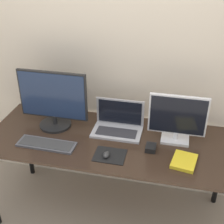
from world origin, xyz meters
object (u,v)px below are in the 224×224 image
(keyboard, at_px, (47,144))
(book, at_px, (184,161))
(monitor_left, at_px, (53,101))
(mouse, at_px, (106,155))
(laptop, at_px, (118,124))
(monitor_right, at_px, (177,119))
(power_brick, at_px, (151,148))

(keyboard, xyz_separation_m, book, (0.97, 0.02, 0.00))
(monitor_left, relative_size, mouse, 7.95)
(laptop, height_order, keyboard, laptop)
(monitor_right, height_order, mouse, monitor_right)
(laptop, relative_size, keyboard, 0.88)
(power_brick, bearing_deg, monitor_left, 168.53)
(book, bearing_deg, monitor_right, 106.38)
(keyboard, bearing_deg, book, 1.12)
(monitor_right, relative_size, keyboard, 0.96)
(monitor_right, relative_size, book, 1.91)
(monitor_left, height_order, laptop, monitor_left)
(monitor_left, xyz_separation_m, power_brick, (0.77, -0.16, -0.20))
(book, xyz_separation_m, power_brick, (-0.23, 0.09, 0.01))
(mouse, bearing_deg, power_brick, 27.87)
(laptop, bearing_deg, keyboard, -145.98)
(keyboard, relative_size, power_brick, 4.67)
(laptop, bearing_deg, book, -29.86)
(monitor_right, distance_m, mouse, 0.56)
(mouse, height_order, power_brick, same)
(monitor_left, distance_m, mouse, 0.61)
(keyboard, distance_m, book, 0.97)
(book, height_order, power_brick, power_brick)
(keyboard, distance_m, power_brick, 0.75)
(mouse, bearing_deg, laptop, 88.62)
(monitor_right, bearing_deg, power_brick, -135.43)
(monitor_left, relative_size, monitor_right, 1.30)
(mouse, relative_size, power_brick, 0.74)
(monitor_left, bearing_deg, power_brick, -11.47)
(monitor_left, relative_size, power_brick, 5.88)
(monitor_right, height_order, keyboard, monitor_right)
(book, bearing_deg, mouse, -173.46)
(book, bearing_deg, monitor_left, 166.15)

